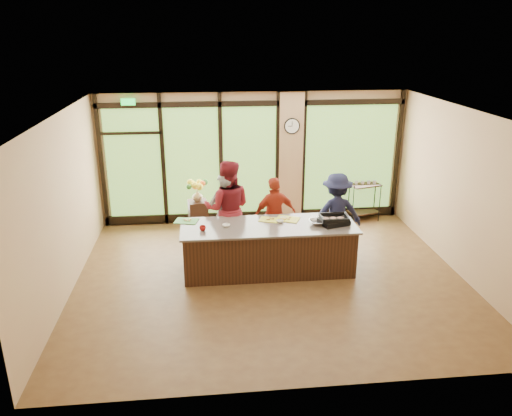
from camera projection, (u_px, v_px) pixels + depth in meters
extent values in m
plane|color=#53361D|center=(270.00, 278.00, 9.14)|extent=(7.00, 7.00, 0.00)
plane|color=silver|center=(272.00, 113.00, 8.12)|extent=(7.00, 7.00, 0.00)
plane|color=tan|center=(254.00, 158.00, 11.43)|extent=(7.00, 0.00, 7.00)
plane|color=tan|center=(63.00, 208.00, 8.28)|extent=(0.00, 6.00, 6.00)
plane|color=tan|center=(464.00, 194.00, 8.97)|extent=(0.00, 6.00, 6.00)
cube|color=tan|center=(291.00, 158.00, 11.46)|extent=(0.55, 0.12, 3.00)
cube|color=black|center=(254.00, 103.00, 10.96)|extent=(6.90, 0.08, 0.12)
cube|color=black|center=(254.00, 215.00, 11.85)|extent=(6.90, 0.08, 0.20)
cube|color=#19D83F|center=(128.00, 102.00, 10.62)|extent=(0.30, 0.04, 0.14)
cube|color=#477027|center=(134.00, 164.00, 11.15)|extent=(1.20, 0.02, 2.50)
cube|color=#477027|center=(192.00, 162.00, 11.28)|extent=(1.20, 0.02, 2.50)
cube|color=#477027|center=(249.00, 161.00, 11.41)|extent=(1.20, 0.02, 2.50)
cube|color=#477027|center=(349.00, 158.00, 11.65)|extent=(2.10, 0.02, 2.50)
cube|color=black|center=(101.00, 163.00, 11.05)|extent=(0.08, 0.08, 3.00)
cube|color=black|center=(163.00, 161.00, 11.18)|extent=(0.08, 0.08, 3.00)
cube|color=black|center=(221.00, 160.00, 11.31)|extent=(0.08, 0.08, 3.00)
cube|color=black|center=(278.00, 158.00, 11.44)|extent=(0.08, 0.08, 3.00)
cube|color=black|center=(303.00, 157.00, 11.50)|extent=(0.08, 0.08, 3.00)
cube|color=black|center=(397.00, 155.00, 11.72)|extent=(0.08, 0.08, 3.00)
cube|color=black|center=(268.00, 249.00, 9.27)|extent=(3.10, 1.00, 0.88)
cube|color=#6D625A|center=(269.00, 226.00, 9.11)|extent=(3.20, 1.10, 0.04)
cylinder|color=black|center=(292.00, 126.00, 11.14)|extent=(0.36, 0.04, 0.36)
cylinder|color=white|center=(292.00, 126.00, 11.13)|extent=(0.31, 0.01, 0.31)
cube|color=black|center=(292.00, 124.00, 11.10)|extent=(0.01, 0.00, 0.11)
cube|color=black|center=(290.00, 126.00, 11.12)|extent=(0.09, 0.00, 0.01)
imported|color=gray|center=(225.00, 214.00, 9.80)|extent=(0.74, 0.62, 1.72)
imported|color=maroon|center=(228.00, 209.00, 9.79)|extent=(1.02, 0.84, 1.94)
imported|color=#9C2B18|center=(275.00, 215.00, 9.95)|extent=(0.99, 0.62, 1.57)
imported|color=#181A34|center=(336.00, 213.00, 9.94)|extent=(1.10, 0.66, 1.66)
cube|color=black|center=(334.00, 222.00, 9.15)|extent=(0.59, 0.51, 0.09)
imported|color=silver|center=(318.00, 222.00, 9.13)|extent=(0.35, 0.35, 0.08)
cube|color=#3D8731|center=(186.00, 221.00, 9.28)|extent=(0.48, 0.40, 0.01)
cube|color=gold|center=(269.00, 220.00, 9.35)|extent=(0.43, 0.38, 0.01)
cube|color=gold|center=(288.00, 219.00, 9.37)|extent=(0.52, 0.47, 0.01)
imported|color=white|center=(226.00, 225.00, 9.03)|extent=(0.15, 0.15, 0.04)
imported|color=white|center=(280.00, 221.00, 9.22)|extent=(0.14, 0.14, 0.04)
imported|color=white|center=(283.00, 218.00, 9.41)|extent=(0.15, 0.15, 0.03)
imported|color=#9D120F|center=(203.00, 228.00, 8.84)|extent=(0.12, 0.12, 0.09)
cube|color=black|center=(198.00, 218.00, 10.90)|extent=(0.45, 0.45, 0.79)
imported|color=#967B52|center=(197.00, 196.00, 10.72)|extent=(0.29, 0.29, 0.24)
cube|color=black|center=(363.00, 212.00, 11.91)|extent=(0.78, 0.57, 0.03)
cube|color=black|center=(365.00, 185.00, 11.68)|extent=(0.78, 0.57, 0.03)
cylinder|color=black|center=(353.00, 204.00, 11.61)|extent=(0.02, 0.02, 0.90)
cylinder|color=black|center=(380.00, 203.00, 11.68)|extent=(0.02, 0.02, 0.90)
cylinder|color=black|center=(349.00, 199.00, 11.95)|extent=(0.02, 0.02, 0.90)
cylinder|color=black|center=(375.00, 198.00, 12.01)|extent=(0.02, 0.02, 0.90)
imported|color=silver|center=(356.00, 183.00, 11.64)|extent=(0.12, 0.12, 0.09)
imported|color=silver|center=(363.00, 183.00, 11.65)|extent=(0.12, 0.12, 0.09)
imported|color=silver|center=(369.00, 182.00, 11.67)|extent=(0.12, 0.12, 0.09)
imported|color=silver|center=(375.00, 182.00, 11.68)|extent=(0.12, 0.12, 0.09)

